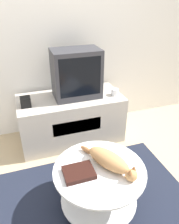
{
  "coord_description": "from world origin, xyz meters",
  "views": [
    {
      "loc": [
        -0.38,
        -1.12,
        1.67
      ],
      "look_at": [
        0.2,
        0.61,
        0.65
      ],
      "focal_mm": 35.0,
      "sensor_mm": 36.0,
      "label": 1
    }
  ],
  "objects": [
    {
      "name": "tv",
      "position": [
        0.22,
        1.14,
        0.85
      ],
      "size": [
        0.53,
        0.33,
        0.55
      ],
      "color": "#333338",
      "rests_on": "tv_stand"
    },
    {
      "name": "mug",
      "position": [
        0.66,
        1.03,
        0.61
      ],
      "size": [
        0.09,
        0.09,
        0.08
      ],
      "color": "white",
      "rests_on": "tv_stand"
    },
    {
      "name": "speaker",
      "position": [
        -0.37,
        1.07,
        0.63
      ],
      "size": [
        0.11,
        0.11,
        0.11
      ],
      "color": "black",
      "rests_on": "tv_stand"
    },
    {
      "name": "wall_back",
      "position": [
        0.0,
        1.52,
        1.3
      ],
      "size": [
        8.0,
        0.05,
        2.6
      ],
      "color": "silver",
      "rests_on": "ground_plane"
    },
    {
      "name": "coffee_table",
      "position": [
        0.1,
        0.06,
        0.29
      ],
      "size": [
        0.73,
        0.73,
        0.43
      ],
      "color": "#B2B2B7",
      "rests_on": "rug"
    },
    {
      "name": "rug",
      "position": [
        0.0,
        0.0,
        0.01
      ],
      "size": [
        1.88,
        1.45,
        0.02
      ],
      "color": "#1E2333",
      "rests_on": "ground_plane"
    },
    {
      "name": "dvd_box",
      "position": [
        -0.07,
        0.06,
        0.47
      ],
      "size": [
        0.23,
        0.18,
        0.04
      ],
      "color": "black",
      "rests_on": "coffee_table"
    },
    {
      "name": "cat",
      "position": [
        0.18,
        0.06,
        0.51
      ],
      "size": [
        0.32,
        0.51,
        0.13
      ],
      "rotation": [
        0.0,
        0.0,
        -1.07
      ],
      "color": "tan",
      "rests_on": "coffee_table"
    },
    {
      "name": "tv_stand",
      "position": [
        0.14,
        1.14,
        0.29
      ],
      "size": [
        1.22,
        0.59,
        0.58
      ],
      "color": "beige",
      "rests_on": "ground_plane"
    },
    {
      "name": "ground_plane",
      "position": [
        0.0,
        0.0,
        0.0
      ],
      "size": [
        12.0,
        12.0,
        0.0
      ],
      "primitive_type": "plane",
      "color": "tan"
    }
  ]
}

